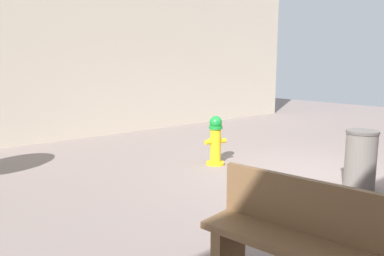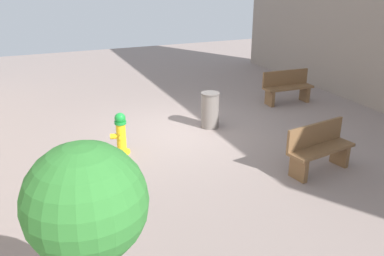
% 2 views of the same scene
% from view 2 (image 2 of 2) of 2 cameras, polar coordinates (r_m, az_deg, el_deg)
% --- Properties ---
extents(ground_plane, '(23.40, 23.40, 0.00)m').
position_cam_2_polar(ground_plane, '(9.90, -1.36, -0.63)').
color(ground_plane, gray).
extents(fire_hydrant, '(0.41, 0.43, 0.92)m').
position_cam_2_polar(fire_hydrant, '(8.77, -9.94, -0.73)').
color(fire_hydrant, gold).
rests_on(fire_hydrant, ground_plane).
extents(bench_near, '(1.51, 0.49, 0.95)m').
position_cam_2_polar(bench_near, '(12.33, 13.16, 5.66)').
color(bench_near, brown).
rests_on(bench_near, ground_plane).
extents(bench_far, '(1.50, 0.67, 0.95)m').
position_cam_2_polar(bench_far, '(8.26, 17.33, -2.66)').
color(bench_far, brown).
rests_on(bench_far, ground_plane).
extents(planter_tree, '(1.12, 1.12, 2.36)m').
position_cam_2_polar(planter_tree, '(3.92, -14.21, -14.09)').
color(planter_tree, gray).
rests_on(planter_tree, ground_plane).
extents(trash_bin, '(0.46, 0.46, 0.89)m').
position_cam_2_polar(trash_bin, '(10.11, 2.53, 2.54)').
color(trash_bin, slate).
rests_on(trash_bin, ground_plane).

